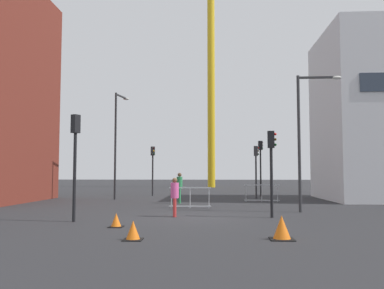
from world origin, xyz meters
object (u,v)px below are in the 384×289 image
pedestrian_walking (175,194)px  traffic_light_median (261,159)px  traffic_light_crosswalk (153,163)px  traffic_light_corner (256,163)px  traffic_light_near (271,159)px  pedestrian_waiting (180,185)px  traffic_cone_by_barrier (282,228)px  traffic_cone_on_verge (133,231)px  construction_crane (210,44)px  traffic_light_far (75,150)px  streetlamp_short (305,129)px  streetlamp_tall (117,136)px  traffic_cone_striped (116,221)px

pedestrian_walking → traffic_light_median: bearing=70.2°
traffic_light_crosswalk → traffic_light_corner: 8.23m
traffic_light_near → pedestrian_walking: size_ratio=2.20×
pedestrian_waiting → traffic_cone_by_barrier: 13.18m
traffic_light_near → pedestrian_walking: 4.27m
traffic_cone_on_verge → construction_crane: bearing=87.5°
pedestrian_walking → construction_crane: bearing=88.0°
traffic_light_far → traffic_cone_by_barrier: 8.34m
traffic_light_crosswalk → pedestrian_waiting: (2.75, -7.28, -1.54)m
traffic_light_corner → traffic_cone_by_barrier: traffic_light_corner is taller
traffic_cone_on_verge → traffic_light_corner: bearing=73.5°
streetlamp_short → traffic_cone_on_verge: 10.88m
pedestrian_walking → traffic_cone_on_verge: (-0.57, -5.74, -0.69)m
streetlamp_tall → traffic_light_corner: streetlamp_tall is taller
traffic_light_near → streetlamp_short: bearing=50.3°
streetlamp_short → pedestrian_waiting: 8.51m
streetlamp_tall → streetlamp_short: streetlamp_tall is taller
traffic_light_crosswalk → traffic_cone_striped: 17.87m
traffic_light_near → traffic_cone_by_barrier: (-0.49, -5.34, -2.10)m
construction_crane → traffic_light_median: (4.13, -17.48, -14.92)m
traffic_cone_on_verge → traffic_light_far: bearing=128.0°
construction_crane → streetlamp_short: construction_crane is taller
traffic_cone_striped → traffic_cone_on_verge: bearing=-66.4°
streetlamp_tall → traffic_cone_on_verge: streetlamp_tall is taller
construction_crane → traffic_light_corner: size_ratio=7.58×
traffic_cone_by_barrier → pedestrian_waiting: bearing=107.4°
streetlamp_tall → traffic_cone_striped: bearing=-76.1°
streetlamp_tall → streetlamp_short: size_ratio=1.14×
construction_crane → pedestrian_walking: construction_crane is taller
traffic_light_median → pedestrian_walking: (-5.24, -14.54, -1.91)m
streetlamp_tall → traffic_cone_striped: (3.38, -13.61, -4.11)m
pedestrian_waiting → traffic_light_corner: bearing=42.2°
construction_crane → pedestrian_waiting: bearing=-93.5°
streetlamp_short → pedestrian_walking: 6.97m
traffic_cone_by_barrier → traffic_cone_on_verge: bearing=-175.8°
streetlamp_short → pedestrian_waiting: (-6.34, 4.92, -2.82)m
pedestrian_waiting → traffic_cone_on_verge: size_ratio=3.43×
traffic_light_near → pedestrian_waiting: 8.58m
traffic_light_near → pedestrian_walking: (-4.01, 0.10, -1.47)m
traffic_cone_by_barrier → traffic_light_crosswalk: bearing=108.6°
traffic_light_median → traffic_light_corner: 2.97m
traffic_light_median → traffic_cone_striped: (-6.90, -17.78, -2.63)m
streetlamp_short → traffic_light_far: streetlamp_short is taller
construction_crane → traffic_light_crosswalk: 23.64m
traffic_light_corner → traffic_cone_on_verge: 18.29m
traffic_light_near → pedestrian_walking: bearing=178.5°
traffic_light_near → traffic_light_median: 14.70m
traffic_light_crosswalk → construction_crane: bearing=76.4°
streetlamp_short → traffic_cone_by_barrier: bearing=-107.5°
construction_crane → traffic_light_crosswalk: construction_crane is taller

